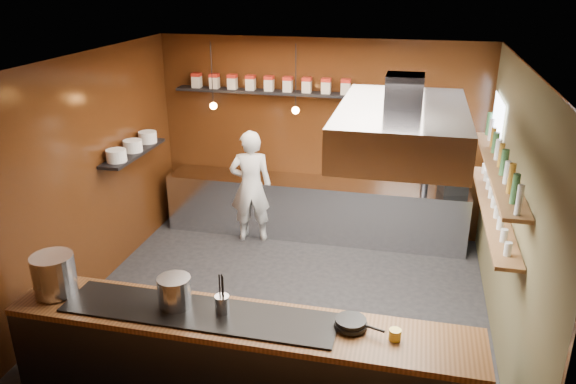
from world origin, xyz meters
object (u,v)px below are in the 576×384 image
(extractor_hood, at_px, (402,126))
(stockpot_large, at_px, (54,274))
(espresso_machine, at_px, (454,180))
(chef, at_px, (251,186))
(stockpot_small, at_px, (175,292))

(extractor_hood, distance_m, stockpot_large, 3.66)
(espresso_machine, height_order, chef, chef)
(extractor_hood, xyz_separation_m, chef, (-2.21, 2.22, -1.63))
(chef, bearing_deg, espresso_machine, 172.84)
(espresso_machine, relative_size, chef, 0.21)
(stockpot_large, xyz_separation_m, espresso_machine, (3.92, 3.80, -0.06))
(espresso_machine, bearing_deg, chef, 172.13)
(stockpot_small, relative_size, chef, 0.18)
(stockpot_small, bearing_deg, chef, 94.47)
(stockpot_small, distance_m, chef, 3.38)
(chef, bearing_deg, stockpot_large, 59.43)
(extractor_hood, relative_size, stockpot_large, 4.87)
(stockpot_large, bearing_deg, extractor_hood, 20.54)
(extractor_hood, relative_size, espresso_machine, 5.60)
(stockpot_small, bearing_deg, extractor_hood, 30.57)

